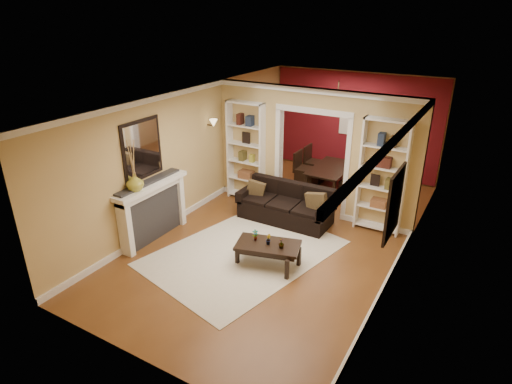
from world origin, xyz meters
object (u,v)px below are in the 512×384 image
Objects in this scene: bookshelf_right at (382,177)px; dining_table at (332,178)px; fireplace at (154,211)px; sofa at (285,204)px; coffee_table at (268,254)px; bookshelf_left at (246,152)px.

bookshelf_right is 1.49× the size of dining_table.
fireplace is at bearing 153.60° from dining_table.
sofa is 1.76m from coffee_table.
coffee_table is 0.48× the size of bookshelf_left.
bookshelf_right reaches higher than fireplace.
fireplace is at bearing -102.05° from bookshelf_left.
coffee_table is (0.50, -1.68, -0.18)m from sofa.
bookshelf_left is 2.65m from fireplace.
bookshelf_right is (1.29, 2.26, 0.94)m from coffee_table.
dining_table is (-0.30, 3.86, 0.06)m from coffee_table.
sofa is 1.62m from bookshelf_left.
coffee_table is 3.05m from bookshelf_left.
sofa is 0.87× the size of bookshelf_left.
bookshelf_right reaches higher than coffee_table.
bookshelf_left is (-1.81, 2.26, 0.94)m from coffee_table.
sofa is at bearing 91.40° from coffee_table.
sofa is 1.18× the size of fireplace.
fireplace is 1.10× the size of dining_table.
fireplace reaches higher than dining_table.
dining_table is at bearing 134.84° from bookshelf_right.
coffee_table is at bearing -119.66° from bookshelf_right.
fireplace is (-3.64, -2.53, -0.57)m from bookshelf_right.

